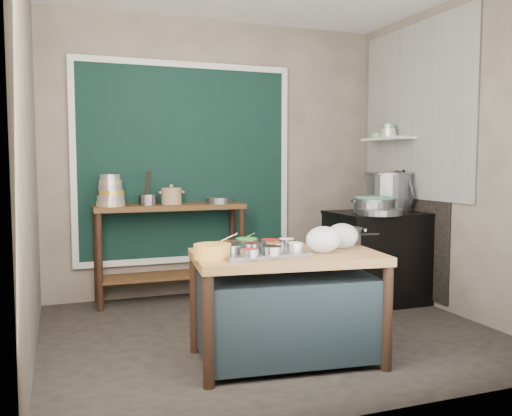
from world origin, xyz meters
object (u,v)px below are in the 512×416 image
object	(u,v)px
prep_table	(286,307)
stock_pot	(389,192)
saucepan	(346,236)
back_counter	(171,253)
ceramic_crock	(172,197)
utensil_cup	(147,200)
condiment_tray	(260,253)
stove_block	(379,258)
steamer	(374,206)
yellow_basin	(212,251)

from	to	relation	value
prep_table	stock_pot	distance (m)	2.21
saucepan	prep_table	bearing A→B (deg)	-148.91
prep_table	saucepan	distance (m)	0.72
prep_table	back_counter	bearing A→B (deg)	108.79
stock_pot	ceramic_crock	bearing A→B (deg)	163.40
utensil_cup	stock_pot	distance (m)	2.38
condiment_tray	ceramic_crock	bearing A→B (deg)	96.15
stove_block	saucepan	size ratio (longest dim) A/B	3.84
condiment_tray	stock_pot	world-z (taller)	stock_pot
condiment_tray	steamer	distance (m)	1.95
back_counter	ceramic_crock	bearing A→B (deg)	-19.00
stove_block	stock_pot	world-z (taller)	stock_pot
prep_table	steamer	size ratio (longest dim) A/B	2.98
utensil_cup	stock_pot	world-z (taller)	stock_pot
condiment_tray	saucepan	size ratio (longest dim) A/B	2.44
condiment_tray	saucepan	xyz separation A→B (m)	(0.75, 0.19, 0.05)
prep_table	steamer	bearing A→B (deg)	45.10
prep_table	stock_pot	size ratio (longest dim) A/B	2.59
back_counter	steamer	xyz separation A→B (m)	(1.80, -0.79, 0.47)
back_counter	steamer	world-z (taller)	steamer
condiment_tray	ceramic_crock	world-z (taller)	ceramic_crock
back_counter	yellow_basin	size ratio (longest dim) A/B	6.05
ceramic_crock	condiment_tray	bearing A→B (deg)	-83.85
back_counter	steamer	size ratio (longest dim) A/B	3.45
prep_table	saucepan	bearing A→B (deg)	23.37
back_counter	stock_pot	xyz separation A→B (m)	(2.08, -0.62, 0.59)
utensil_cup	ceramic_crock	distance (m)	0.23
yellow_basin	back_counter	bearing A→B (deg)	86.71
prep_table	yellow_basin	bearing A→B (deg)	-168.17
back_counter	steamer	distance (m)	2.02
prep_table	back_counter	world-z (taller)	back_counter
yellow_basin	condiment_tray	bearing A→B (deg)	5.83
utensil_cup	stove_block	bearing A→B (deg)	-19.28
back_counter	stove_block	world-z (taller)	back_counter
utensil_cup	stock_pot	size ratio (longest dim) A/B	0.35
steamer	stock_pot	bearing A→B (deg)	32.03
stove_block	steamer	xyz separation A→B (m)	(-0.10, -0.06, 0.52)
yellow_basin	ceramic_crock	size ratio (longest dim) A/B	1.15
stove_block	steamer	size ratio (longest dim) A/B	2.14
utensil_cup	ceramic_crock	world-z (taller)	ceramic_crock
condiment_tray	steamer	bearing A→B (deg)	35.50
condiment_tray	steamer	xyz separation A→B (m)	(1.58, 1.13, 0.19)
stove_block	utensil_cup	xyz separation A→B (m)	(-2.11, 0.74, 0.58)
stock_pot	prep_table	bearing A→B (deg)	-142.28
saucepan	ceramic_crock	bearing A→B (deg)	132.95
stove_block	yellow_basin	size ratio (longest dim) A/B	3.75
utensil_cup	saucepan	bearing A→B (deg)	-55.80
back_counter	stock_pot	bearing A→B (deg)	-16.62
ceramic_crock	steamer	xyz separation A→B (m)	(1.78, -0.79, -0.07)
yellow_basin	utensil_cup	xyz separation A→B (m)	(-0.10, 1.96, 0.20)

